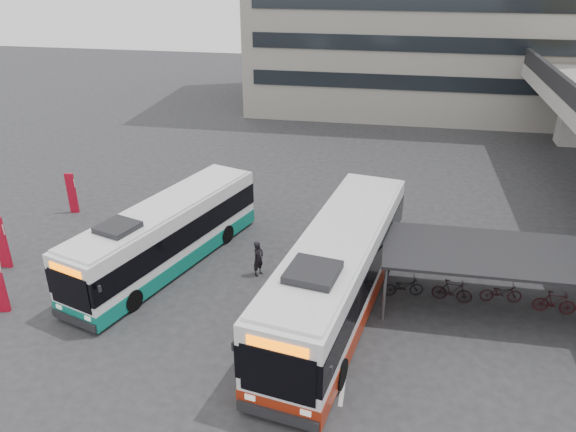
# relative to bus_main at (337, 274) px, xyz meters

# --- Properties ---
(ground) EXTENTS (120.00, 120.00, 0.00)m
(ground) POSITION_rel_bus_main_xyz_m (-1.82, -1.44, -1.79)
(ground) COLOR #28282B
(ground) RESTS_ON ground
(bike_shelter) EXTENTS (10.00, 4.00, 2.54)m
(bike_shelter) POSITION_rel_bus_main_xyz_m (6.68, 1.56, -0.26)
(bike_shelter) COLOR #595B60
(bike_shelter) RESTS_ON ground
(road_markings) EXTENTS (0.15, 7.60, 0.01)m
(road_markings) POSITION_rel_bus_main_xyz_m (0.68, -4.44, -1.78)
(road_markings) COLOR beige
(road_markings) RESTS_ON ground
(bus_main) EXTENTS (5.07, 13.29, 3.85)m
(bus_main) POSITION_rel_bus_main_xyz_m (0.00, 0.00, 0.00)
(bus_main) COLOR white
(bus_main) RESTS_ON ground
(bus_teal) EXTENTS (5.86, 11.32, 3.29)m
(bus_teal) POSITION_rel_bus_main_xyz_m (-8.07, 2.33, -0.26)
(bus_teal) COLOR white
(bus_teal) RESTS_ON ground
(pedestrian) EXTENTS (0.62, 0.72, 1.67)m
(pedestrian) POSITION_rel_bus_main_xyz_m (-3.74, 2.20, -0.95)
(pedestrian) COLOR black
(pedestrian) RESTS_ON ground
(sign_totem_mid) EXTENTS (0.55, 0.18, 2.56)m
(sign_totem_mid) POSITION_rel_bus_main_xyz_m (-15.40, 0.79, -0.46)
(sign_totem_mid) COLOR #AA0A1F
(sign_totem_mid) RESTS_ON ground
(sign_totem_north) EXTENTS (0.50, 0.19, 2.32)m
(sign_totem_north) POSITION_rel_bus_main_xyz_m (-15.36, 6.84, -0.59)
(sign_totem_north) COLOR #AA0A1F
(sign_totem_north) RESTS_ON ground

